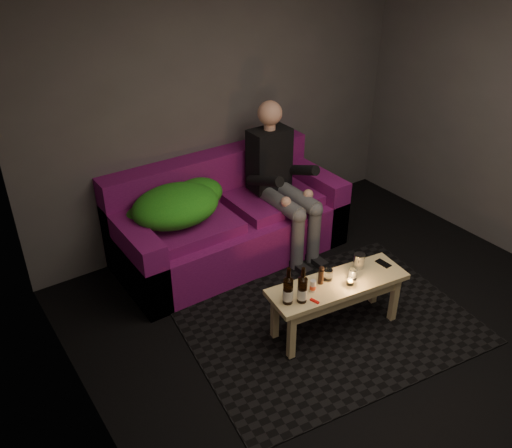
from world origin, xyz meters
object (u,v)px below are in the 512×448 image
(person, at_px, (280,178))
(beer_bottle_a, at_px, (288,290))
(sofa, at_px, (227,223))
(coffee_table, at_px, (337,291))
(beer_bottle_b, at_px, (302,289))
(steel_cup, at_px, (359,261))

(person, distance_m, beer_bottle_a, 1.48)
(sofa, xyz_separation_m, person, (0.48, -0.17, 0.41))
(sofa, relative_size, person, 1.50)
(person, bearing_deg, coffee_table, -106.46)
(person, relative_size, coffee_table, 1.24)
(coffee_table, bearing_deg, beer_bottle_a, 176.87)
(coffee_table, height_order, beer_bottle_a, beer_bottle_a)
(coffee_table, relative_size, beer_bottle_b, 3.94)
(beer_bottle_b, height_order, steel_cup, beer_bottle_b)
(person, bearing_deg, beer_bottle_b, -120.31)
(coffee_table, bearing_deg, beer_bottle_b, -176.69)
(person, relative_size, steel_cup, 11.81)
(sofa, xyz_separation_m, beer_bottle_b, (-0.25, -1.43, 0.23))
(coffee_table, distance_m, steel_cup, 0.30)
(beer_bottle_b, bearing_deg, person, 59.69)
(beer_bottle_b, bearing_deg, sofa, 79.94)
(person, height_order, coffee_table, person)
(steel_cup, bearing_deg, beer_bottle_b, -172.97)
(sofa, xyz_separation_m, steel_cup, (0.38, -1.36, 0.18))
(person, bearing_deg, beer_bottle_a, -124.34)
(sofa, height_order, person, person)
(beer_bottle_b, bearing_deg, beer_bottle_a, 153.10)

